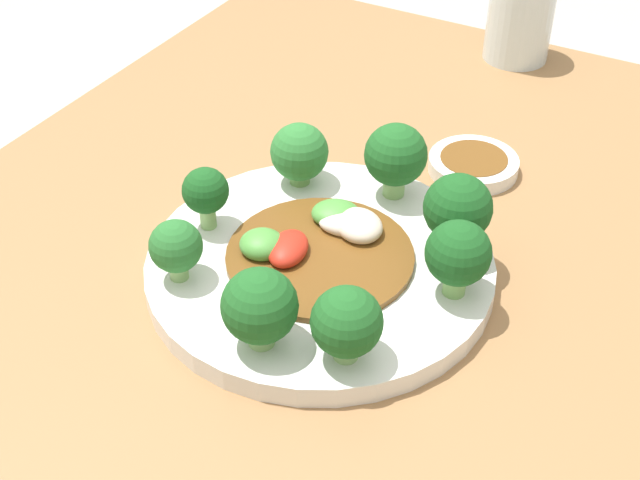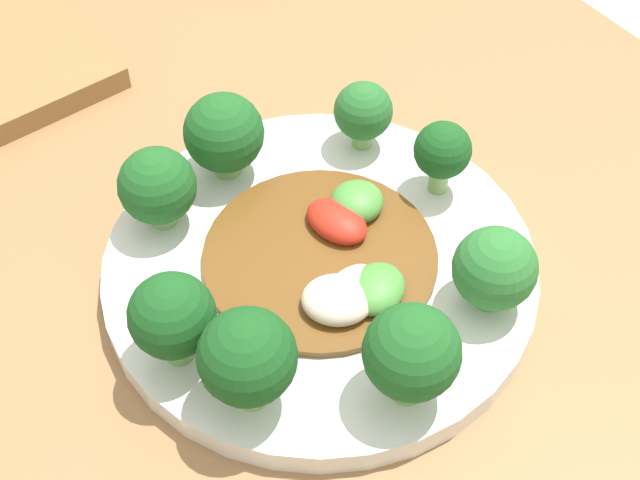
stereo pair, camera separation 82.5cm
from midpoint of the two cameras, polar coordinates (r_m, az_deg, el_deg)
The scene contains 11 objects.
table at distance 0.91m, azimuth 20.70°, elevation -32.64°, with size 1.09×0.71×0.74m.
plate at distance 0.55m, azimuth 32.30°, elevation -29.31°, with size 0.30×0.30×0.02m.
broccoli_southwest at distance 0.57m, azimuth 46.20°, elevation -27.91°, with size 0.05×0.05×0.06m.
broccoli_northeast at distance 0.47m, azimuth 20.37°, elevation -26.93°, with size 0.05×0.05×0.06m.
broccoli_north at distance 0.47m, azimuth 27.98°, elevation -39.29°, with size 0.05×0.05×0.07m.
broccoli_northwest at distance 0.48m, azimuth 36.00°, elevation -40.83°, with size 0.06×0.06×0.07m.
broccoli_east at distance 0.50m, azimuth 23.88°, elevation -20.58°, with size 0.06×0.06×0.07m.
broccoli_southeast at distance 0.55m, azimuth 32.76°, elevation -16.33°, with size 0.04×0.04×0.05m.
broccoli_west at distance 0.53m, azimuth 45.85°, elevation -36.19°, with size 0.06×0.06×0.07m.
broccoli_south at distance 0.57m, azimuth 39.55°, elevation -19.38°, with size 0.04×0.04×0.06m.
stirfry_center at distance 0.54m, azimuth 34.43°, elevation -29.09°, with size 0.16×0.16×0.02m.
Camera 2 is at (-0.34, 0.24, 1.22)m, focal length 50.00 mm.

